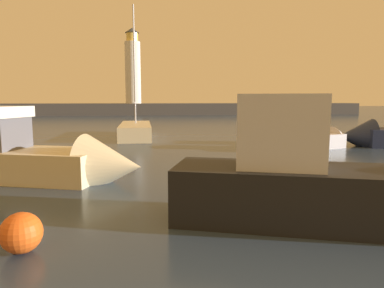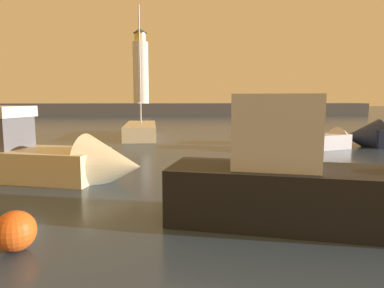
{
  "view_description": "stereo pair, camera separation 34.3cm",
  "coord_description": "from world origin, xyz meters",
  "px_view_note": "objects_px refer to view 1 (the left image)",
  "views": [
    {
      "loc": [
        -2.56,
        -0.97,
        3.03
      ],
      "look_at": [
        -1.08,
        11.7,
        1.37
      ],
      "focal_mm": 32.25,
      "sensor_mm": 36.0,
      "label": 1
    },
    {
      "loc": [
        -2.22,
        -1.0,
        3.03
      ],
      "look_at": [
        -1.08,
        11.7,
        1.37
      ],
      "focal_mm": 32.25,
      "sensor_mm": 36.0,
      "label": 2
    }
  ],
  "objects_px": {
    "motorboat_3": "(340,186)",
    "mooring_buoy": "(21,233)",
    "motorboat_2": "(43,158)",
    "motorboat_0": "(318,139)",
    "sailboat_moored": "(136,130)",
    "lighthouse": "(133,68)"
  },
  "relations": [
    {
      "from": "motorboat_2",
      "to": "mooring_buoy",
      "type": "relative_size",
      "value": 10.63
    },
    {
      "from": "motorboat_2",
      "to": "sailboat_moored",
      "type": "relative_size",
      "value": 0.83
    },
    {
      "from": "motorboat_0",
      "to": "sailboat_moored",
      "type": "bearing_deg",
      "value": 146.78
    },
    {
      "from": "motorboat_0",
      "to": "motorboat_2",
      "type": "bearing_deg",
      "value": -154.46
    },
    {
      "from": "motorboat_3",
      "to": "mooring_buoy",
      "type": "distance_m",
      "value": 7.1
    },
    {
      "from": "motorboat_2",
      "to": "lighthouse",
      "type": "bearing_deg",
      "value": 89.25
    },
    {
      "from": "lighthouse",
      "to": "mooring_buoy",
      "type": "bearing_deg",
      "value": -89.22
    },
    {
      "from": "motorboat_3",
      "to": "mooring_buoy",
      "type": "bearing_deg",
      "value": -174.4
    },
    {
      "from": "motorboat_3",
      "to": "motorboat_2",
      "type": "bearing_deg",
      "value": 145.81
    },
    {
      "from": "lighthouse",
      "to": "motorboat_0",
      "type": "xyz_separation_m",
      "value": [
        13.71,
        -46.89,
        -8.27
      ]
    },
    {
      "from": "motorboat_3",
      "to": "sailboat_moored",
      "type": "relative_size",
      "value": 0.78
    },
    {
      "from": "motorboat_0",
      "to": "motorboat_3",
      "type": "xyz_separation_m",
      "value": [
        -5.85,
        -12.71,
        0.41
      ]
    },
    {
      "from": "sailboat_moored",
      "to": "motorboat_3",
      "type": "bearing_deg",
      "value": -74.18
    },
    {
      "from": "motorboat_2",
      "to": "mooring_buoy",
      "type": "height_order",
      "value": "motorboat_2"
    },
    {
      "from": "motorboat_0",
      "to": "motorboat_3",
      "type": "relative_size",
      "value": 0.75
    },
    {
      "from": "motorboat_0",
      "to": "mooring_buoy",
      "type": "bearing_deg",
      "value": -133.9
    },
    {
      "from": "sailboat_moored",
      "to": "mooring_buoy",
      "type": "relative_size",
      "value": 12.77
    },
    {
      "from": "motorboat_3",
      "to": "mooring_buoy",
      "type": "relative_size",
      "value": 9.92
    },
    {
      "from": "lighthouse",
      "to": "sailboat_moored",
      "type": "bearing_deg",
      "value": -86.92
    },
    {
      "from": "motorboat_2",
      "to": "mooring_buoy",
      "type": "distance_m",
      "value": 6.7
    },
    {
      "from": "motorboat_0",
      "to": "sailboat_moored",
      "type": "distance_m",
      "value": 13.87
    },
    {
      "from": "sailboat_moored",
      "to": "mooring_buoy",
      "type": "xyz_separation_m",
      "value": [
        -1.29,
        -21.0,
        -0.17
      ]
    }
  ]
}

